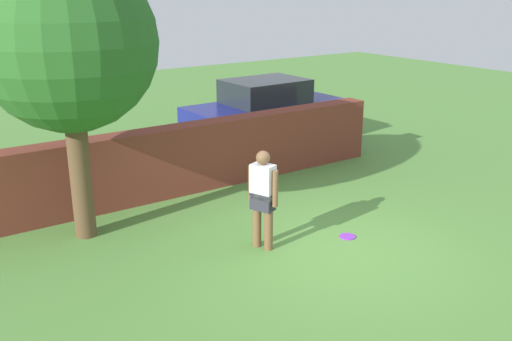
# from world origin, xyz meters

# --- Properties ---
(ground_plane) EXTENTS (40.00, 40.00, 0.00)m
(ground_plane) POSITION_xyz_m (0.00, 0.00, 0.00)
(ground_plane) COLOR #568C3D
(brick_wall) EXTENTS (11.12, 0.50, 1.38)m
(brick_wall) POSITION_xyz_m (-1.50, 3.85, 0.69)
(brick_wall) COLOR brown
(brick_wall) RESTS_ON ground
(tree) EXTENTS (2.77, 2.77, 4.59)m
(tree) POSITION_xyz_m (-3.06, 2.88, 3.18)
(tree) COLOR brown
(tree) RESTS_ON ground
(person) EXTENTS (0.34, 0.51, 1.62)m
(person) POSITION_xyz_m (-0.89, 0.80, 0.90)
(person) COLOR brown
(person) RESTS_ON ground
(car) EXTENTS (4.24, 2.00, 1.72)m
(car) POSITION_xyz_m (2.75, 5.82, 0.86)
(car) COLOR navy
(car) RESTS_ON ground
(frisbee_purple) EXTENTS (0.27, 0.27, 0.02)m
(frisbee_purple) POSITION_xyz_m (0.51, 0.31, 0.01)
(frisbee_purple) COLOR purple
(frisbee_purple) RESTS_ON ground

